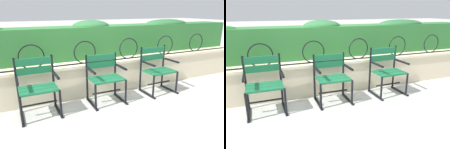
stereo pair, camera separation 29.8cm
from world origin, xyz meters
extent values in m
plane|color=#B7B5AF|center=(0.00, 0.00, 0.00)|extent=(60.00, 60.00, 0.00)
cube|color=beige|center=(0.00, 0.76, 0.29)|extent=(7.54, 0.35, 0.58)
cube|color=beige|center=(0.00, 0.76, 0.60)|extent=(7.54, 0.41, 0.05)
cylinder|color=black|center=(0.00, 0.68, 0.64)|extent=(6.99, 0.02, 0.02)
torus|color=black|center=(-1.18, 0.68, 0.84)|extent=(0.42, 0.02, 0.42)
torus|color=black|center=(-0.26, 0.68, 0.84)|extent=(0.42, 0.02, 0.42)
torus|color=black|center=(0.66, 0.68, 0.84)|extent=(0.42, 0.02, 0.42)
torus|color=black|center=(1.58, 0.68, 0.84)|extent=(0.42, 0.02, 0.42)
torus|color=black|center=(2.49, 0.68, 0.84)|extent=(0.42, 0.02, 0.42)
cube|color=#2D7033|center=(0.00, 1.23, 0.94)|extent=(7.38, 0.61, 0.63)
ellipsoid|color=#2A6234|center=(0.08, 1.23, 1.26)|extent=(0.78, 0.55, 0.24)
ellipsoid|color=#296335|center=(2.03, 1.23, 1.26)|extent=(1.15, 0.55, 0.20)
cube|color=#19663D|center=(-1.16, 0.09, 0.44)|extent=(0.55, 0.13, 0.03)
cube|color=#19663D|center=(-1.17, 0.22, 0.44)|extent=(0.55, 0.13, 0.03)
cube|color=#19663D|center=(-1.17, 0.36, 0.44)|extent=(0.55, 0.13, 0.03)
cube|color=#19663D|center=(-1.17, 0.46, 0.82)|extent=(0.55, 0.04, 0.11)
cube|color=#19663D|center=(-1.17, 0.46, 0.67)|extent=(0.55, 0.04, 0.11)
cylinder|color=black|center=(-0.89, 0.47, 0.45)|extent=(0.04, 0.04, 0.90)
cylinder|color=black|center=(-0.89, 0.04, 0.22)|extent=(0.04, 0.04, 0.44)
cube|color=black|center=(-0.89, 0.23, 0.01)|extent=(0.05, 0.52, 0.02)
cube|color=black|center=(-0.89, 0.23, 0.62)|extent=(0.04, 0.40, 0.03)
cylinder|color=black|center=(-1.44, 0.46, 0.45)|extent=(0.04, 0.04, 0.90)
cylinder|color=black|center=(-1.44, 0.03, 0.22)|extent=(0.04, 0.04, 0.44)
cube|color=black|center=(-1.44, 0.22, 0.01)|extent=(0.05, 0.52, 0.02)
cube|color=black|center=(-1.44, 0.22, 0.62)|extent=(0.04, 0.40, 0.03)
cylinder|color=black|center=(-1.17, 0.22, 0.20)|extent=(0.52, 0.04, 0.03)
cube|color=#19663D|center=(-0.04, 0.08, 0.44)|extent=(0.56, 0.13, 0.03)
cube|color=#19663D|center=(-0.04, 0.22, 0.44)|extent=(0.56, 0.13, 0.03)
cube|color=#19663D|center=(-0.04, 0.35, 0.44)|extent=(0.56, 0.13, 0.03)
cube|color=#19663D|center=(-0.03, 0.46, 0.77)|extent=(0.56, 0.04, 0.11)
cube|color=#19663D|center=(-0.03, 0.46, 0.64)|extent=(0.56, 0.04, 0.11)
cylinder|color=black|center=(0.24, 0.45, 0.42)|extent=(0.04, 0.04, 0.84)
cylinder|color=black|center=(0.24, 0.02, 0.22)|extent=(0.04, 0.04, 0.44)
cube|color=black|center=(0.24, 0.21, 0.01)|extent=(0.05, 0.52, 0.02)
cube|color=black|center=(0.24, 0.21, 0.62)|extent=(0.04, 0.40, 0.03)
cylinder|color=black|center=(-0.31, 0.46, 0.42)|extent=(0.04, 0.04, 0.84)
cylinder|color=black|center=(-0.32, 0.03, 0.22)|extent=(0.04, 0.04, 0.44)
cube|color=black|center=(-0.32, 0.22, 0.01)|extent=(0.05, 0.52, 0.02)
cube|color=black|center=(-0.32, 0.22, 0.62)|extent=(0.04, 0.40, 0.03)
cylinder|color=black|center=(-0.04, 0.22, 0.20)|extent=(0.53, 0.04, 0.03)
cube|color=#19663D|center=(1.09, 0.07, 0.44)|extent=(0.57, 0.14, 0.03)
cube|color=#19663D|center=(1.09, 0.20, 0.44)|extent=(0.57, 0.14, 0.03)
cube|color=#19663D|center=(1.09, 0.34, 0.44)|extent=(0.57, 0.14, 0.03)
cube|color=#19663D|center=(1.08, 0.44, 0.81)|extent=(0.56, 0.04, 0.11)
cube|color=#19663D|center=(1.08, 0.44, 0.67)|extent=(0.56, 0.04, 0.11)
cylinder|color=black|center=(1.36, 0.45, 0.45)|extent=(0.04, 0.04, 0.90)
cylinder|color=black|center=(1.37, 0.02, 0.22)|extent=(0.04, 0.04, 0.44)
cube|color=black|center=(1.37, 0.21, 0.01)|extent=(0.05, 0.52, 0.02)
cube|color=black|center=(1.37, 0.21, 0.62)|extent=(0.04, 0.40, 0.03)
cylinder|color=black|center=(0.80, 0.44, 0.45)|extent=(0.04, 0.04, 0.90)
cylinder|color=black|center=(0.81, 0.01, 0.22)|extent=(0.04, 0.04, 0.44)
cube|color=black|center=(0.81, 0.20, 0.01)|extent=(0.05, 0.52, 0.02)
cube|color=black|center=(0.81, 0.20, 0.62)|extent=(0.04, 0.40, 0.03)
cylinder|color=black|center=(1.09, 0.20, 0.20)|extent=(0.53, 0.04, 0.03)
camera|label=1|loc=(-1.43, -2.90, 1.58)|focal=33.40mm
camera|label=2|loc=(-1.16, -3.01, 1.58)|focal=33.40mm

